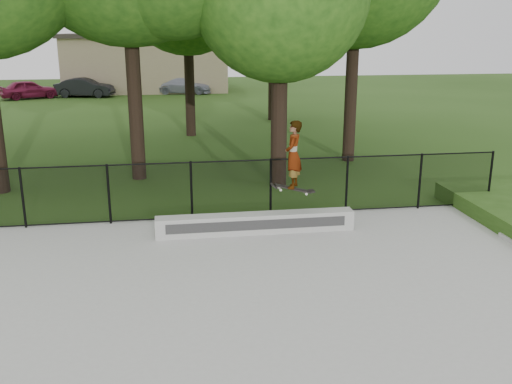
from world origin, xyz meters
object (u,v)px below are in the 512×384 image
at_px(car_a, 29,89).
at_px(car_b, 85,88).
at_px(skater_airborne, 293,156).
at_px(grind_ledge, 256,223).
at_px(car_c, 183,85).

xyz_separation_m(car_a, car_b, (3.66, 0.42, 0.02)).
distance_m(car_b, skater_airborne, 30.92).
height_order(grind_ledge, car_b, car_b).
relative_size(grind_ledge, skater_airborne, 2.68).
distance_m(car_b, car_c, 7.02).
bearing_deg(car_c, car_a, 110.22).
relative_size(grind_ledge, car_a, 1.24).
height_order(car_a, car_c, car_a).
height_order(grind_ledge, car_c, car_c).
bearing_deg(skater_airborne, car_b, 106.02).
xyz_separation_m(grind_ledge, skater_airborne, (0.84, -0.15, 1.61)).
distance_m(car_c, skater_airborne, 30.93).
bearing_deg(grind_ledge, car_c, 91.42).
xyz_separation_m(car_a, car_c, (10.58, 1.59, -0.04)).
height_order(grind_ledge, car_a, car_a).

